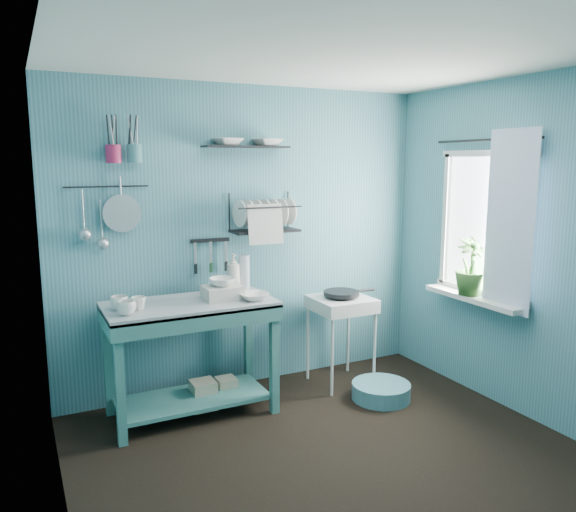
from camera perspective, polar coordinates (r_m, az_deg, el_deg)
name	(u,v)px	position (r m, az deg, el deg)	size (l,w,h in m)	color
floor	(340,463)	(3.81, 5.32, -20.18)	(3.20, 3.20, 0.00)	black
ceiling	(347,51)	(3.36, 6.02, 20.02)	(3.20, 3.20, 0.00)	silver
wall_back	(248,239)	(4.69, -4.07, 1.74)	(3.20, 3.20, 0.00)	#3E7480
wall_front	(563,340)	(2.28, 26.18, -7.70)	(3.20, 3.20, 0.00)	#3E7480
wall_left	(55,298)	(2.88, -22.59, -3.96)	(3.00, 3.00, 0.00)	#3E7480
wall_right	(532,251)	(4.42, 23.57, 0.47)	(3.00, 3.00, 0.00)	#3E7480
work_counter	(191,359)	(4.32, -9.80, -10.23)	(1.23, 0.61, 0.87)	#35706C
mug_left	(127,308)	(3.92, -16.08, -5.10)	(0.12, 0.12, 0.10)	silver
mug_mid	(139,303)	(4.04, -14.93, -4.67)	(0.10, 0.10, 0.09)	silver
mug_right	(119,303)	(4.07, -16.76, -4.60)	(0.12, 0.12, 0.10)	silver
wash_tub	(223,292)	(4.24, -6.66, -3.70)	(0.28, 0.22, 0.10)	beige
tub_bowl	(222,282)	(4.22, -6.68, -2.63)	(0.20, 0.20, 0.06)	silver
soap_bottle	(233,272)	(4.47, -5.58, -1.66)	(0.12, 0.12, 0.30)	beige
water_bottle	(244,272)	(4.53, -4.48, -1.63)	(0.09, 0.09, 0.28)	#ACB8C0
counter_bowl	(254,296)	(4.19, -3.47, -4.12)	(0.22, 0.22, 0.05)	silver
hotplate_stand	(341,341)	(4.86, 5.37, -8.55)	(0.47, 0.47, 0.76)	silver
frying_pan	(341,293)	(4.75, 5.45, -3.78)	(0.30, 0.30, 0.04)	black
knife_strip	(210,240)	(4.54, -7.92, 1.59)	(0.32, 0.02, 0.03)	black
dish_rack	(265,213)	(4.58, -2.37, 4.43)	(0.55, 0.24, 0.32)	black
upper_shelf	(246,147)	(4.54, -4.28, 11.01)	(0.70, 0.18, 0.01)	black
shelf_bowl_left	(228,133)	(4.49, -6.17, 12.30)	(0.23, 0.23, 0.06)	silver
shelf_bowl_right	(267,146)	(4.61, -2.10, 11.10)	(0.23, 0.23, 0.06)	silver
utensil_cup_magenta	(113,154)	(4.28, -17.32, 9.87)	(0.11, 0.11, 0.13)	#9F1D47
utensil_cup_teal	(135,154)	(4.31, -15.33, 10.01)	(0.11, 0.11, 0.13)	teal
colander	(122,213)	(4.33, -16.52, 4.18)	(0.28, 0.28, 0.03)	#ABAEB4
ladle_outer	(83,211)	(4.30, -20.10, 4.36)	(0.01, 0.01, 0.30)	#ABAEB4
ladle_inner	(101,220)	(4.32, -18.45, 3.47)	(0.01, 0.01, 0.30)	#ABAEB4
hook_rail	(107,187)	(4.32, -17.95, 6.72)	(0.01, 0.01, 0.60)	black
window_glass	(485,224)	(4.69, 19.38, 3.06)	(1.10, 1.10, 0.00)	white
windowsill	(473,298)	(4.73, 18.26, -4.09)	(0.16, 0.95, 0.04)	silver
curtain	(510,222)	(4.43, 21.59, 3.24)	(1.35, 1.35, 0.00)	white
curtain_rod	(486,140)	(4.63, 19.44, 11.05)	(0.02, 0.02, 1.05)	black
potted_plant	(471,267)	(4.71, 18.09, -1.02)	(0.26, 0.26, 0.46)	#325D25
storage_tin_large	(203,395)	(4.51, -8.61, -13.76)	(0.18, 0.18, 0.22)	gray
storage_tin_small	(226,390)	(4.60, -6.28, -13.37)	(0.15, 0.15, 0.20)	gray
floor_basin	(381,391)	(4.70, 9.43, -13.39)	(0.47, 0.47, 0.13)	teal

